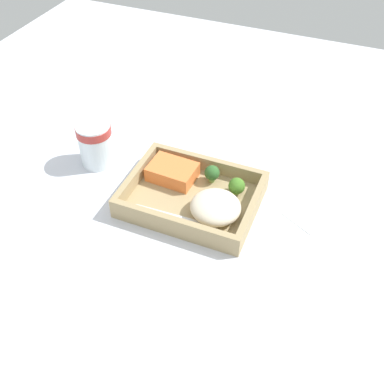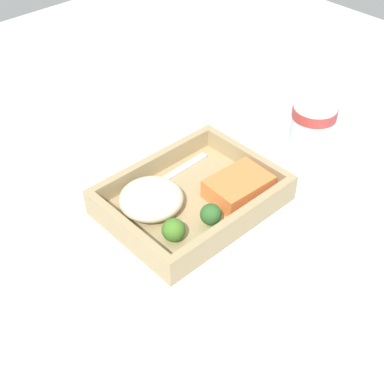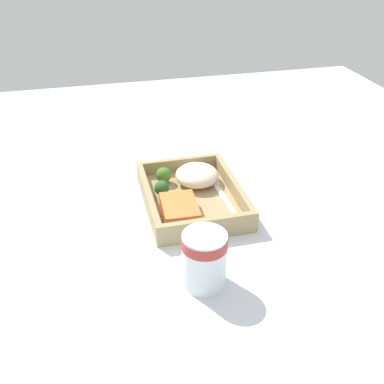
{
  "view_description": "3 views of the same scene",
  "coord_description": "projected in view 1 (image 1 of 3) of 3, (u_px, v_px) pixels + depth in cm",
  "views": [
    {
      "loc": [
        23.07,
        -56.44,
        61.25
      ],
      "look_at": [
        0.0,
        0.0,
        2.7
      ],
      "focal_mm": 42.0,
      "sensor_mm": 36.0,
      "label": 1
    },
    {
      "loc": [
        39.93,
        42.97,
        53.44
      ],
      "look_at": [
        0.0,
        0.0,
        2.7
      ],
      "focal_mm": 50.0,
      "sensor_mm": 36.0,
      "label": 2
    },
    {
      "loc": [
        -73.9,
        18.35,
        49.93
      ],
      "look_at": [
        0.0,
        0.0,
        2.7
      ],
      "focal_mm": 42.0,
      "sensor_mm": 36.0,
      "label": 3
    }
  ],
  "objects": [
    {
      "name": "ground_plane",
      "position": [
        192.0,
        206.0,
        0.87
      ],
      "size": [
        160.0,
        160.0,
        2.0
      ],
      "primitive_type": "cube",
      "color": "silver"
    },
    {
      "name": "takeout_tray",
      "position": [
        192.0,
        200.0,
        0.86
      ],
      "size": [
        24.84,
        18.8,
        1.2
      ],
      "primitive_type": "cube",
      "color": "tan",
      "rests_on": "ground_plane"
    },
    {
      "name": "tray_rim",
      "position": [
        192.0,
        192.0,
        0.85
      ],
      "size": [
        24.84,
        18.8,
        3.04
      ],
      "color": "tan",
      "rests_on": "takeout_tray"
    },
    {
      "name": "salmon_fillet",
      "position": [
        172.0,
        172.0,
        0.89
      ],
      "size": [
        9.43,
        6.93,
        3.04
      ],
      "primitive_type": "cube",
      "rotation": [
        0.0,
        0.0,
        -0.05
      ],
      "color": "orange",
      "rests_on": "takeout_tray"
    },
    {
      "name": "mashed_potatoes",
      "position": [
        216.0,
        207.0,
        0.81
      ],
      "size": [
        9.29,
        9.12,
        3.92
      ],
      "primitive_type": "ellipsoid",
      "color": "beige",
      "rests_on": "takeout_tray"
    },
    {
      "name": "broccoli_floret_1",
      "position": [
        212.0,
        173.0,
        0.87
      ],
      "size": [
        3.01,
        3.01,
        3.72
      ],
      "color": "#789B50",
      "rests_on": "takeout_tray"
    },
    {
      "name": "broccoli_floret_2",
      "position": [
        237.0,
        186.0,
        0.85
      ],
      "size": [
        3.22,
        3.22,
        3.53
      ],
      "color": "#799652",
      "rests_on": "takeout_tray"
    },
    {
      "name": "fork",
      "position": [
        180.0,
        219.0,
        0.81
      ],
      "size": [
        15.85,
        2.33,
        0.44
      ],
      "color": "silver",
      "rests_on": "takeout_tray"
    },
    {
      "name": "paper_cup",
      "position": [
        95.0,
        142.0,
        0.91
      ],
      "size": [
        7.1,
        7.1,
        9.45
      ],
      "color": "white",
      "rests_on": "ground_plane"
    },
    {
      "name": "receipt_slip",
      "position": [
        312.0,
        206.0,
        0.85
      ],
      "size": [
        13.1,
        14.37,
        0.24
      ],
      "primitive_type": "cube",
      "rotation": [
        0.0,
        0.0,
        -0.49
      ],
      "color": "white",
      "rests_on": "ground_plane"
    }
  ]
}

